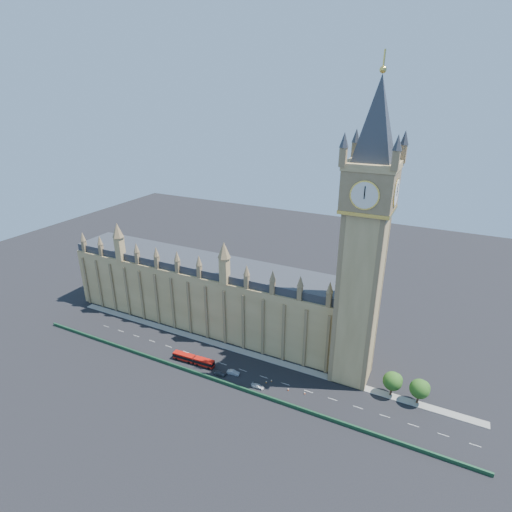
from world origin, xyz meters
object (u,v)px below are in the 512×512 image
at_px(car_grey, 220,373).
at_px(car_silver, 233,372).
at_px(car_white, 258,386).
at_px(red_bus, 193,359).

relative_size(car_grey, car_silver, 0.95).
xyz_separation_m(car_silver, car_white, (10.54, -2.35, -0.11)).
bearing_deg(red_bus, car_silver, 0.02).
distance_m(red_bus, car_white, 26.32).
height_order(red_bus, car_grey, red_bus).
bearing_deg(car_grey, car_white, -94.10).
height_order(red_bus, car_silver, red_bus).
relative_size(car_grey, car_white, 0.98).
xyz_separation_m(car_grey, car_white, (14.54, -0.08, -0.09)).
height_order(car_grey, car_white, car_grey).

